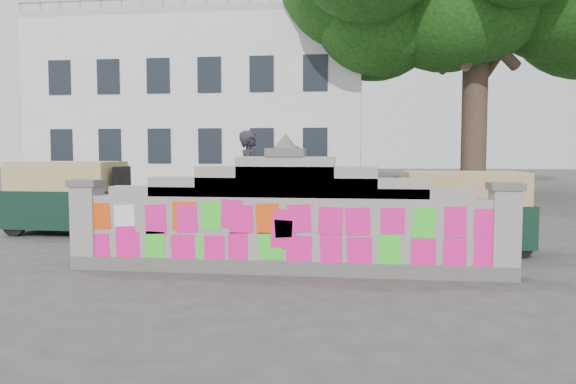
% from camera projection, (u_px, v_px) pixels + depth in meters
% --- Properties ---
extents(ground, '(100.00, 100.00, 0.00)m').
position_uv_depth(ground, '(286.00, 273.00, 8.11)').
color(ground, '#383533').
rests_on(ground, ground).
extents(parapet_wall, '(6.48, 0.44, 2.01)m').
position_uv_depth(parapet_wall, '(286.00, 221.00, 8.05)').
color(parapet_wall, '#4C4C49').
rests_on(parapet_wall, ground).
extents(building, '(16.00, 10.00, 8.90)m').
position_uv_depth(building, '(213.00, 110.00, 30.47)').
color(building, silver).
rests_on(building, ground).
extents(cyclist_bike, '(2.22, 0.94, 1.14)m').
position_uv_depth(cyclist_bike, '(250.00, 209.00, 11.56)').
color(cyclist_bike, black).
rests_on(cyclist_bike, ground).
extents(cyclist_rider, '(0.52, 0.74, 1.93)m').
position_uv_depth(cyclist_rider, '(250.00, 190.00, 11.54)').
color(cyclist_rider, '#232129').
rests_on(cyclist_rider, ground).
extents(pedestrian, '(1.05, 1.14, 1.88)m').
position_uv_depth(pedestrian, '(292.00, 192.00, 11.39)').
color(pedestrian, '#268B5E').
rests_on(pedestrian, ground).
extents(rickshaw_left, '(2.80, 1.36, 1.54)m').
position_uv_depth(rickshaw_left, '(71.00, 196.00, 11.93)').
color(rickshaw_left, black).
rests_on(rickshaw_left, ground).
extents(rickshaw_right, '(2.56, 1.28, 1.40)m').
position_uv_depth(rickshaw_right, '(459.00, 211.00, 9.74)').
color(rickshaw_right, black).
rests_on(rickshaw_right, ground).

